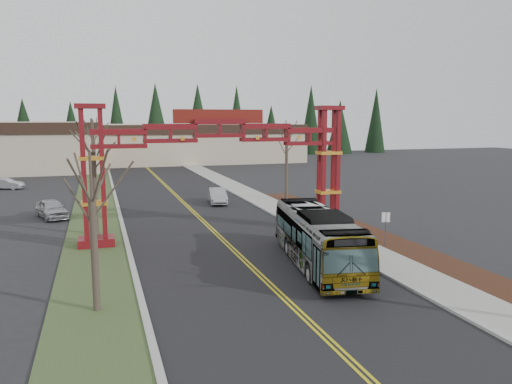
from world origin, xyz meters
name	(u,v)px	position (x,y,z in m)	size (l,w,h in m)	color
ground	(345,357)	(0.00, 0.00, 0.00)	(200.00, 200.00, 0.00)	black
road	(200,218)	(0.00, 25.00, 0.01)	(12.00, 110.00, 0.02)	black
lane_line_left	(198,218)	(-0.12, 25.00, 0.03)	(0.12, 100.00, 0.01)	gold
lane_line_right	(201,218)	(0.12, 25.00, 0.03)	(0.12, 100.00, 0.01)	gold
curb_right	(271,213)	(6.15, 25.00, 0.07)	(0.30, 110.00, 0.15)	#A3A39E
sidewalk_right	(287,212)	(7.60, 25.00, 0.08)	(2.60, 110.00, 0.14)	gray
landscape_strip	(421,255)	(10.20, 10.00, 0.06)	(2.60, 50.00, 0.12)	black
grass_median	(97,224)	(-8.00, 25.00, 0.04)	(4.00, 110.00, 0.08)	#374C26
curb_left	(122,222)	(-6.15, 25.00, 0.07)	(0.30, 110.00, 0.15)	#A3A39E
gateway_arch	(219,149)	(0.00, 18.00, 5.98)	(18.20, 1.60, 8.90)	#5E0C15
retail_building_east	(194,143)	(10.00, 79.95, 3.51)	(38.00, 20.30, 7.00)	#BCA98F
conifer_treeline	(136,126)	(0.25, 92.00, 6.49)	(116.10, 5.60, 13.00)	black
transit_bus	(318,238)	(3.55, 10.00, 1.55)	(2.61, 11.15, 3.11)	#A7A9AE
silver_sedan	(218,196)	(3.02, 31.53, 0.73)	(1.55, 4.43, 1.46)	#A5A8AD
parked_car_near_a	(52,209)	(-11.43, 28.70, 0.77)	(1.81, 4.50, 1.53)	#B6B9BF
parked_car_far_a	(6,184)	(-17.78, 48.33, 0.63)	(1.32, 3.79, 1.25)	silver
bare_tree_median_near	(92,202)	(-8.00, 6.76, 4.67)	(3.01, 3.01, 6.68)	#382D26
bare_tree_median_mid	(93,153)	(-8.00, 21.26, 5.72)	(3.44, 3.44, 8.03)	#382D26
bare_tree_median_far	(94,139)	(-8.00, 40.90, 5.88)	(3.06, 3.06, 7.95)	#382D26
bare_tree_right_far	(287,145)	(10.00, 31.44, 5.42)	(2.99, 2.99, 7.43)	#382D26
street_sign	(386,222)	(9.23, 12.30, 1.61)	(0.50, 0.19, 2.23)	#3F3F44
barrel_south	(347,223)	(9.44, 17.72, 0.46)	(0.50, 0.50, 0.93)	#EA410D
barrel_mid	(332,221)	(8.60, 18.43, 0.50)	(0.54, 0.54, 1.01)	#EA410D
barrel_north	(316,213)	(8.83, 21.86, 0.48)	(0.52, 0.52, 0.96)	#EA410D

